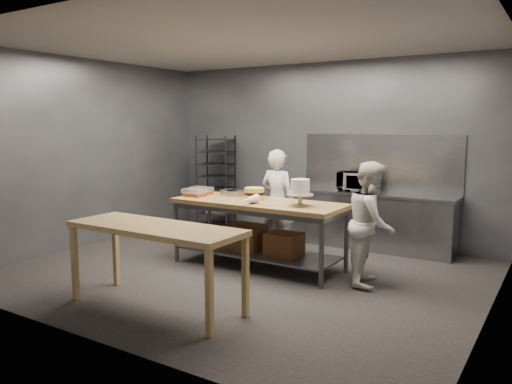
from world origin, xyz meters
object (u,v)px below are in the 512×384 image
Objects in this scene: work_table at (259,226)px; chef_behind at (278,201)px; frosted_cake_stand at (300,189)px; layer_cake at (254,193)px; microwave at (356,182)px; speed_rack at (216,183)px; chef_right at (371,223)px; near_counter at (155,233)px.

chef_behind is (-0.17, 0.79, 0.22)m from work_table.
frosted_cake_stand is 0.86m from layer_cake.
microwave reaches higher than layer_cake.
frosted_cake_stand is at bearing -7.76° from work_table.
speed_rack is 2.50m from layer_cake.
chef_right is (1.72, -0.69, -0.03)m from chef_behind.
chef_behind is 1.85m from chef_right.
frosted_cake_stand is at bearing 88.44° from chef_right.
work_table is 1.94m from near_counter.
speed_rack reaches higher than chef_right.
microwave is at bearing 89.57° from frosted_cake_stand.
frosted_cake_stand is (0.67, -0.09, 0.57)m from work_table.
chef_behind is (1.88, -0.96, -0.06)m from speed_rack.
chef_right is 5.50× the size of layer_cake.
layer_cake is at bearing -40.84° from speed_rack.
chef_behind is at bearing 54.14° from chef_right.
work_table is at bearing 79.76° from chef_right.
chef_right is 0.98m from frosted_cake_stand.
near_counter is 5.74× the size of frosted_cake_stand.
chef_right is 2.80× the size of microwave.
microwave is at bearing 1.68° from speed_rack.
near_counter is at bearing 126.49° from chef_right.
microwave is at bearing 12.59° from chef_right.
work_table is 1.51× the size of chef_behind.
frosted_cake_stand reaches higher than microwave.
microwave is 1.56× the size of frosted_cake_stand.
speed_rack is (-2.05, 1.75, 0.28)m from work_table.
frosted_cake_stand is at bearing 66.92° from near_counter.
chef_right is at bearing 12.57° from frosted_cake_stand.
layer_cake is at bearing 165.92° from frosted_cake_stand.
work_table reaches higher than near_counter.
near_counter is (-0.11, -1.92, 0.24)m from work_table.
chef_right reaches higher than work_table.
work_table is 2.01m from microwave.
microwave is at bearing 69.50° from work_table.
layer_cake is (-0.83, 0.21, -0.14)m from frosted_cake_stand.
frosted_cake_stand is 1.26× the size of layer_cake.
microwave is (0.85, 1.04, 0.26)m from chef_behind.
work_table is at bearing 105.68° from chef_behind.
layer_cake is (-0.05, 2.03, 0.19)m from near_counter.
layer_cake is (-1.71, 0.01, 0.24)m from chef_right.
chef_right is at bearing -24.56° from speed_rack.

